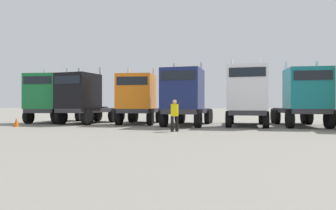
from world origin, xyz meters
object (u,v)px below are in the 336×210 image
at_px(semi_truck_green, 51,98).
at_px(visitor_in_hivis, 175,113).
at_px(semi_truck_black, 83,98).
at_px(semi_truck_white, 247,96).
at_px(semi_truck_orange, 138,98).
at_px(semi_truck_navy, 185,97).
at_px(traffic_cone_near, 16,122).
at_px(semi_truck_teal, 304,97).

relative_size(semi_truck_green, visitor_in_hivis, 3.95).
bearing_deg(visitor_in_hivis, semi_truck_black, -160.75).
bearing_deg(semi_truck_white, semi_truck_orange, -94.17).
bearing_deg(visitor_in_hivis, semi_truck_navy, 143.30).
distance_m(semi_truck_orange, traffic_cone_near, 8.11).
bearing_deg(semi_truck_white, semi_truck_navy, -82.89).
xyz_separation_m(semi_truck_green, visitor_in_hivis, (11.03, -5.02, -0.97)).
xyz_separation_m(semi_truck_navy, semi_truck_teal, (7.41, 1.05, -0.07)).
relative_size(semi_truck_orange, semi_truck_navy, 0.95).
distance_m(semi_truck_green, semi_truck_orange, 7.13).
relative_size(visitor_in_hivis, traffic_cone_near, 2.93).
bearing_deg(semi_truck_green, semi_truck_white, 81.52).
relative_size(semi_truck_navy, traffic_cone_near, 11.15).
distance_m(semi_truck_green, semi_truck_teal, 18.15).
distance_m(semi_truck_white, traffic_cone_near, 14.88).
relative_size(semi_truck_black, visitor_in_hivis, 3.67).
height_order(semi_truck_green, semi_truck_white, semi_truck_white).
bearing_deg(traffic_cone_near, semi_truck_navy, 17.40).
height_order(semi_truck_green, traffic_cone_near, semi_truck_green).
bearing_deg(visitor_in_hivis, traffic_cone_near, -135.66).
relative_size(semi_truck_navy, visitor_in_hivis, 3.80).
distance_m(semi_truck_orange, semi_truck_teal, 11.03).
bearing_deg(semi_truck_green, visitor_in_hivis, 58.25).
xyz_separation_m(semi_truck_white, traffic_cone_near, (-14.29, -3.78, -1.69)).
height_order(semi_truck_orange, semi_truck_navy, semi_truck_navy).
bearing_deg(semi_truck_navy, semi_truck_orange, -104.23).
bearing_deg(semi_truck_navy, semi_truck_white, 99.04).
distance_m(semi_truck_orange, semi_truck_navy, 3.75).
xyz_separation_m(semi_truck_green, semi_truck_white, (14.69, -0.31, 0.04)).
height_order(semi_truck_green, semi_truck_teal, semi_truck_green).
distance_m(semi_truck_orange, semi_truck_white, 7.58).
relative_size(semi_truck_navy, semi_truck_teal, 0.95).
xyz_separation_m(semi_truck_black, visitor_in_hivis, (7.99, -4.63, -0.95)).
bearing_deg(traffic_cone_near, semi_truck_teal, 13.59).
height_order(semi_truck_white, semi_truck_teal, semi_truck_white).
bearing_deg(semi_truck_green, semi_truck_orange, 84.00).
xyz_separation_m(semi_truck_green, semi_truck_orange, (7.12, 0.16, -0.08)).
bearing_deg(traffic_cone_near, semi_truck_orange, 32.26).
bearing_deg(semi_truck_green, semi_truck_black, 75.44).
bearing_deg(semi_truck_teal, semi_truck_orange, -95.03).
relative_size(semi_truck_green, traffic_cone_near, 11.58).
distance_m(semi_truck_white, semi_truck_teal, 3.51).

